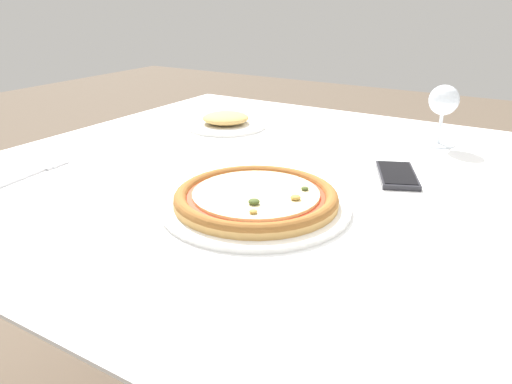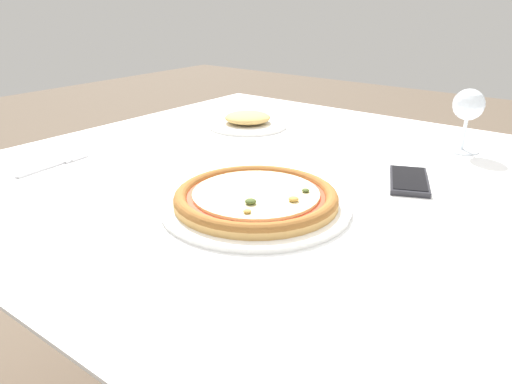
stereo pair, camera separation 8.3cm
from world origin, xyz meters
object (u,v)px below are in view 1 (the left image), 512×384
at_px(fork, 35,172).
at_px(cell_phone, 397,175).
at_px(pizza_plate, 256,199).
at_px(dining_table, 290,210).
at_px(side_plate, 226,122).
at_px(wine_glass_far_left, 444,103).

bearing_deg(fork, cell_phone, 29.58).
bearing_deg(pizza_plate, dining_table, 98.63).
bearing_deg(dining_table, side_plate, 143.67).
xyz_separation_m(fork, wine_glass_far_left, (0.64, 0.63, 0.10)).
bearing_deg(dining_table, wine_glass_far_left, 61.26).
bearing_deg(dining_table, fork, -149.24).
height_order(fork, cell_phone, cell_phone).
height_order(pizza_plate, wine_glass_far_left, wine_glass_far_left).
distance_m(pizza_plate, side_plate, 0.55).
distance_m(dining_table, fork, 0.52).
xyz_separation_m(pizza_plate, side_plate, (-0.35, 0.42, -0.00)).
relative_size(fork, wine_glass_far_left, 1.20).
bearing_deg(pizza_plate, cell_phone, 59.92).
distance_m(dining_table, cell_phone, 0.22).
height_order(wine_glass_far_left, side_plate, wine_glass_far_left).
bearing_deg(fork, side_plate, 76.81).
height_order(fork, side_plate, side_plate).
xyz_separation_m(fork, cell_phone, (0.63, 0.36, 0.00)).
bearing_deg(fork, pizza_plate, 10.08).
bearing_deg(cell_phone, side_plate, 164.04).
xyz_separation_m(pizza_plate, fork, (-0.47, -0.08, -0.01)).
xyz_separation_m(dining_table, fork, (-0.44, -0.26, 0.08)).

